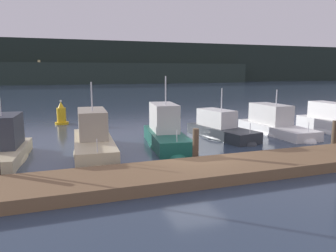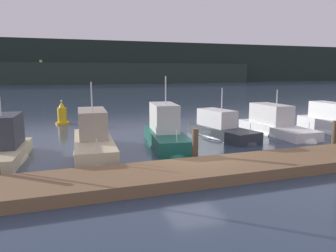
{
  "view_description": "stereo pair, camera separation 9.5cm",
  "coord_description": "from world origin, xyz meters",
  "px_view_note": "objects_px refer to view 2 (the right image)",
  "views": [
    {
      "loc": [
        -6.0,
        -13.37,
        4.23
      ],
      "look_at": [
        0.0,
        3.59,
        1.2
      ],
      "focal_mm": 35.0,
      "sensor_mm": 36.0,
      "label": 1
    },
    {
      "loc": [
        -5.91,
        -13.4,
        4.23
      ],
      "look_at": [
        0.0,
        3.59,
        1.2
      ],
      "focal_mm": 35.0,
      "sensor_mm": 36.0,
      "label": 2
    }
  ],
  "objects_px": {
    "motorboat_berth_3": "(4,153)",
    "motorboat_berth_6": "(221,133)",
    "motorboat_berth_7": "(275,129)",
    "channel_buoy": "(62,115)",
    "motorboat_berth_4": "(93,145)",
    "motorboat_berth_8": "(336,128)",
    "motorboat_berth_5": "(166,137)"
  },
  "relations": [
    {
      "from": "motorboat_berth_3",
      "to": "motorboat_berth_6",
      "type": "distance_m",
      "value": 12.52
    },
    {
      "from": "motorboat_berth_7",
      "to": "channel_buoy",
      "type": "height_order",
      "value": "motorboat_berth_7"
    },
    {
      "from": "motorboat_berth_3",
      "to": "motorboat_berth_4",
      "type": "distance_m",
      "value": 4.21
    },
    {
      "from": "motorboat_berth_6",
      "to": "channel_buoy",
      "type": "distance_m",
      "value": 13.16
    },
    {
      "from": "motorboat_berth_6",
      "to": "motorboat_berth_4",
      "type": "bearing_deg",
      "value": -170.74
    },
    {
      "from": "motorboat_berth_3",
      "to": "motorboat_berth_6",
      "type": "relative_size",
      "value": 0.95
    },
    {
      "from": "motorboat_berth_8",
      "to": "motorboat_berth_5",
      "type": "bearing_deg",
      "value": 179.55
    },
    {
      "from": "motorboat_berth_7",
      "to": "motorboat_berth_5",
      "type": "bearing_deg",
      "value": -172.74
    },
    {
      "from": "motorboat_berth_4",
      "to": "channel_buoy",
      "type": "xyz_separation_m",
      "value": [
        -1.28,
        10.43,
        0.31
      ]
    },
    {
      "from": "motorboat_berth_7",
      "to": "motorboat_berth_8",
      "type": "bearing_deg",
      "value": -15.62
    },
    {
      "from": "motorboat_berth_4",
      "to": "channel_buoy",
      "type": "bearing_deg",
      "value": 97.01
    },
    {
      "from": "channel_buoy",
      "to": "motorboat_berth_8",
      "type": "bearing_deg",
      "value": -29.67
    },
    {
      "from": "motorboat_berth_3",
      "to": "motorboat_berth_6",
      "type": "height_order",
      "value": "motorboat_berth_6"
    },
    {
      "from": "motorboat_berth_8",
      "to": "motorboat_berth_4",
      "type": "bearing_deg",
      "value": -179.1
    },
    {
      "from": "motorboat_berth_3",
      "to": "motorboat_berth_4",
      "type": "xyz_separation_m",
      "value": [
        4.21,
        0.11,
        0.04
      ]
    },
    {
      "from": "motorboat_berth_5",
      "to": "motorboat_berth_7",
      "type": "relative_size",
      "value": 0.91
    },
    {
      "from": "motorboat_berth_5",
      "to": "motorboat_berth_6",
      "type": "distance_m",
      "value": 4.23
    },
    {
      "from": "motorboat_berth_3",
      "to": "channel_buoy",
      "type": "height_order",
      "value": "motorboat_berth_3"
    },
    {
      "from": "motorboat_berth_6",
      "to": "motorboat_berth_7",
      "type": "distance_m",
      "value": 4.22
    },
    {
      "from": "motorboat_berth_7",
      "to": "channel_buoy",
      "type": "xyz_separation_m",
      "value": [
        -13.72,
        9.02,
        0.41
      ]
    },
    {
      "from": "motorboat_berth_4",
      "to": "motorboat_berth_7",
      "type": "height_order",
      "value": "motorboat_berth_4"
    },
    {
      "from": "motorboat_berth_3",
      "to": "motorboat_berth_5",
      "type": "relative_size",
      "value": 0.9
    },
    {
      "from": "motorboat_berth_6",
      "to": "channel_buoy",
      "type": "xyz_separation_m",
      "value": [
        -9.5,
        9.09,
        0.43
      ]
    },
    {
      "from": "motorboat_berth_4",
      "to": "motorboat_berth_5",
      "type": "bearing_deg",
      "value": 4.95
    },
    {
      "from": "motorboat_berth_4",
      "to": "channel_buoy",
      "type": "height_order",
      "value": "motorboat_berth_4"
    },
    {
      "from": "motorboat_berth_5",
      "to": "motorboat_berth_8",
      "type": "height_order",
      "value": "motorboat_berth_5"
    },
    {
      "from": "motorboat_berth_3",
      "to": "motorboat_berth_6",
      "type": "bearing_deg",
      "value": 6.67
    },
    {
      "from": "motorboat_berth_6",
      "to": "channel_buoy",
      "type": "bearing_deg",
      "value": 136.26
    },
    {
      "from": "motorboat_berth_5",
      "to": "channel_buoy",
      "type": "xyz_separation_m",
      "value": [
        -5.39,
        10.08,
        0.24
      ]
    },
    {
      "from": "motorboat_berth_6",
      "to": "motorboat_berth_7",
      "type": "height_order",
      "value": "motorboat_berth_6"
    },
    {
      "from": "motorboat_berth_8",
      "to": "motorboat_berth_6",
      "type": "bearing_deg",
      "value": 172.63
    },
    {
      "from": "motorboat_berth_4",
      "to": "motorboat_berth_7",
      "type": "bearing_deg",
      "value": 6.5
    }
  ]
}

